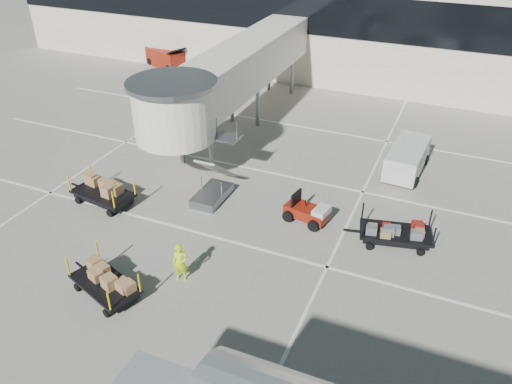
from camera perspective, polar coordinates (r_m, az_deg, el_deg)
ground at (r=23.30m, az=-7.71°, el=-7.65°), size 140.00×140.00×0.00m
lane_markings at (r=30.43m, az=-0.00°, el=2.93°), size 40.00×30.00×0.02m
terminal at (r=47.42m, az=10.85°, el=18.35°), size 64.00×12.11×15.20m
jet_bridge at (r=32.43m, az=-3.39°, el=13.00°), size 5.70×20.40×6.03m
baggage_tug at (r=25.41m, az=5.93°, el=-2.27°), size 2.40×1.79×1.47m
suitcase_cart at (r=24.63m, az=15.78°, el=-4.59°), size 4.18×2.34×1.60m
box_cart_near at (r=21.87m, az=-16.71°, el=-10.09°), size 3.93×2.51×1.52m
box_cart_far at (r=27.78m, az=-16.94°, el=-0.18°), size 4.24×2.14×1.63m
ground_worker at (r=21.72m, az=-8.65°, el=-7.99°), size 0.78×0.64×1.84m
minivan at (r=30.80m, az=16.98°, el=3.96°), size 2.23×4.60×1.70m
belt_loader at (r=49.06m, az=-10.28°, el=14.84°), size 4.64×3.14×2.10m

